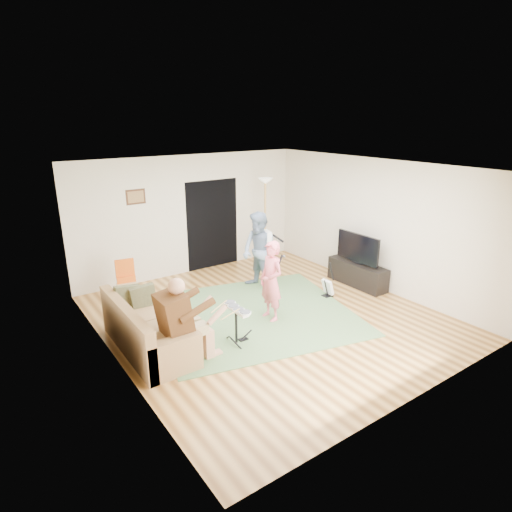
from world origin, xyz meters
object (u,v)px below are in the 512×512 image
(sofa, at_px, (144,334))
(dining_chair, at_px, (128,289))
(singer, at_px, (271,281))
(drum_kit, at_px, (236,327))
(guitar_spare, at_px, (328,287))
(television, at_px, (358,248))
(tv_cabinet, at_px, (357,274))
(guitarist, at_px, (259,252))
(torchiere_lamp, at_px, (265,206))

(sofa, relative_size, dining_chair, 2.32)
(dining_chair, bearing_deg, singer, -39.59)
(drum_kit, bearing_deg, sofa, 153.26)
(guitar_spare, bearing_deg, dining_chair, 150.01)
(drum_kit, distance_m, television, 3.55)
(sofa, height_order, singer, singer)
(drum_kit, bearing_deg, guitar_spare, 11.53)
(singer, distance_m, television, 2.48)
(dining_chair, xyz_separation_m, television, (4.35, -1.88, 0.54))
(sofa, distance_m, television, 4.78)
(drum_kit, bearing_deg, tv_cabinet, 9.97)
(singer, distance_m, dining_chair, 2.87)
(drum_kit, xyz_separation_m, singer, (0.98, 0.38, 0.44))
(guitarist, height_order, tv_cabinet, guitarist)
(guitar_spare, relative_size, television, 0.67)
(singer, xyz_separation_m, guitarist, (0.64, 1.27, 0.10))
(tv_cabinet, bearing_deg, sofa, 179.58)
(drum_kit, xyz_separation_m, television, (3.45, 0.61, 0.57))
(guitarist, height_order, guitar_spare, guitarist)
(torchiere_lamp, relative_size, tv_cabinet, 1.52)
(drum_kit, bearing_deg, television, 10.11)
(television, bearing_deg, torchiere_lamp, 110.06)
(singer, bearing_deg, guitar_spare, 94.87)
(drum_kit, distance_m, tv_cabinet, 3.55)
(sofa, relative_size, drum_kit, 3.11)
(guitar_spare, bearing_deg, tv_cabinet, 5.80)
(guitar_spare, bearing_deg, sofa, 178.00)
(guitar_spare, distance_m, television, 1.12)
(drum_kit, height_order, torchiere_lamp, torchiere_lamp)
(sofa, relative_size, guitar_spare, 2.76)
(guitar_spare, distance_m, dining_chair, 3.97)
(dining_chair, bearing_deg, torchiere_lamp, 14.08)
(torchiere_lamp, bearing_deg, guitar_spare, -92.68)
(drum_kit, height_order, television, television)
(drum_kit, xyz_separation_m, tv_cabinet, (3.50, 0.61, -0.03))
(guitar_spare, distance_m, tv_cabinet, 0.97)
(singer, height_order, dining_chair, singer)
(tv_cabinet, relative_size, television, 1.28)
(singer, bearing_deg, guitarist, 153.04)
(dining_chair, height_order, television, television)
(singer, bearing_deg, tv_cabinet, 95.20)
(guitarist, relative_size, tv_cabinet, 1.18)
(drum_kit, relative_size, television, 0.60)
(torchiere_lamp, bearing_deg, tv_cabinet, -68.81)
(guitarist, relative_size, torchiere_lamp, 0.78)
(sofa, distance_m, dining_chair, 1.89)
(guitarist, relative_size, television, 1.51)
(television, bearing_deg, tv_cabinet, -0.00)
(singer, bearing_deg, torchiere_lamp, 145.85)
(guitarist, relative_size, dining_chair, 1.89)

